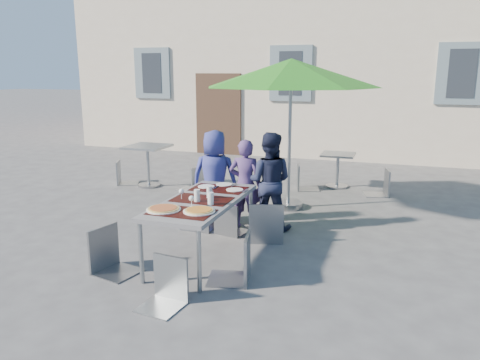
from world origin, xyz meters
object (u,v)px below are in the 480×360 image
at_px(chair_5, 164,254).
at_px(bg_chair_r_0, 193,163).
at_px(child_1, 245,184).
at_px(chair_2, 266,198).
at_px(pizza_near_left, 164,209).
at_px(cafe_table_0, 148,157).
at_px(dining_table, 202,204).
at_px(cafe_table_1, 338,166).
at_px(chair_3, 108,223).
at_px(bg_chair_r_1, 383,167).
at_px(bg_chair_l_0, 123,158).
at_px(chair_0, 197,189).
at_px(child_2, 269,181).
at_px(pizza_near_right, 199,210).
at_px(child_0, 215,177).
at_px(bg_chair_l_1, 304,162).
at_px(chair_4, 238,230).
at_px(chair_1, 229,200).
at_px(patio_umbrella, 291,74).

height_order(chair_5, bg_chair_r_0, bg_chair_r_0).
height_order(child_1, chair_2, child_1).
bearing_deg(pizza_near_left, cafe_table_0, 122.41).
distance_m(dining_table, chair_5, 1.21).
bearing_deg(cafe_table_1, chair_3, -111.22).
xyz_separation_m(pizza_near_left, chair_2, (0.80, 1.37, -0.15)).
bearing_deg(bg_chair_r_1, bg_chair_l_0, -171.20).
xyz_separation_m(chair_0, cafe_table_1, (1.57, 3.27, -0.17)).
height_order(child_2, chair_0, child_2).
distance_m(child_1, chair_0, 0.71).
bearing_deg(cafe_table_0, bg_chair_l_0, 176.89).
relative_size(child_2, bg_chair_l_0, 1.57).
relative_size(pizza_near_left, pizza_near_right, 1.09).
xyz_separation_m(chair_2, bg_chair_r_0, (-2.10, 2.22, -0.08)).
distance_m(pizza_near_left, chair_0, 1.54).
bearing_deg(cafe_table_0, child_0, -38.65).
relative_size(chair_5, bg_chair_l_1, 0.95).
relative_size(chair_3, chair_4, 0.99).
height_order(dining_table, child_2, child_2).
height_order(cafe_table_0, bg_chair_l_1, bg_chair_l_1).
height_order(pizza_near_left, chair_0, chair_0).
distance_m(chair_2, bg_chair_r_0, 3.06).
relative_size(child_2, bg_chair_r_0, 1.56).
relative_size(chair_2, bg_chair_r_1, 1.13).
bearing_deg(chair_0, child_0, 73.36).
height_order(dining_table, chair_1, chair_1).
bearing_deg(cafe_table_0, bg_chair_r_1, 10.39).
bearing_deg(chair_0, chair_4, -51.63).
bearing_deg(chair_3, child_2, 57.68).
bearing_deg(bg_chair_r_0, chair_5, -68.75).
distance_m(bg_chair_l_1, bg_chair_r_1, 1.46).
bearing_deg(chair_3, bg_chair_l_0, 120.88).
bearing_deg(chair_1, patio_umbrella, 73.26).
height_order(child_2, patio_umbrella, patio_umbrella).
relative_size(pizza_near_left, chair_2, 0.37).
xyz_separation_m(pizza_near_right, cafe_table_0, (-2.68, 3.53, -0.17)).
relative_size(cafe_table_0, bg_chair_r_1, 0.90).
height_order(child_1, chair_4, child_1).
bearing_deg(cafe_table_0, bg_chair_r_0, -0.36).
distance_m(dining_table, bg_chair_l_0, 4.38).
bearing_deg(child_2, chair_4, 88.82).
xyz_separation_m(cafe_table_0, cafe_table_1, (3.57, 1.18, -0.16)).
height_order(chair_1, bg_chair_l_1, bg_chair_l_1).
xyz_separation_m(child_0, chair_1, (0.39, -0.43, -0.20)).
distance_m(child_2, chair_4, 1.82).
relative_size(chair_1, bg_chair_r_0, 0.96).
relative_size(chair_1, cafe_table_1, 1.29).
xyz_separation_m(pizza_near_right, child_1, (-0.05, 1.76, -0.11)).
height_order(child_1, chair_5, child_1).
height_order(pizza_near_right, child_1, child_1).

